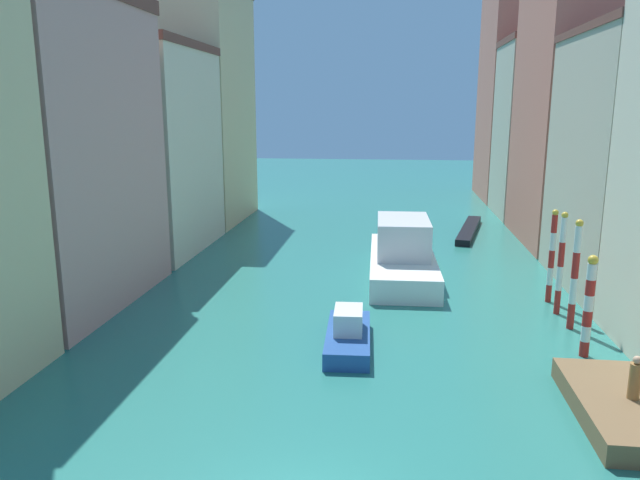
% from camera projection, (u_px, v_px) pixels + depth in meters
% --- Properties ---
extents(ground_plane, '(154.00, 154.00, 0.00)m').
position_uv_depth(ground_plane, '(363.00, 262.00, 37.93)').
color(ground_plane, '#28756B').
extents(building_left_1, '(7.77, 11.73, 15.09)m').
position_uv_depth(building_left_1, '(43.00, 150.00, 28.66)').
color(building_left_1, tan).
rests_on(building_left_1, ground).
extents(building_left_2, '(7.77, 11.15, 13.71)m').
position_uv_depth(building_left_2, '(144.00, 148.00, 40.25)').
color(building_left_2, beige).
rests_on(building_left_2, ground).
extents(building_left_3, '(7.77, 11.38, 19.22)m').
position_uv_depth(building_left_3, '(196.00, 106.00, 50.65)').
color(building_left_3, beige).
rests_on(building_left_3, ground).
extents(building_right_3, '(7.77, 12.03, 21.61)m').
position_uv_depth(building_right_3, '(586.00, 88.00, 41.64)').
color(building_right_3, '#C6705B').
rests_on(building_right_3, ground).
extents(building_right_4, '(7.77, 9.12, 15.38)m').
position_uv_depth(building_right_4, '(545.00, 129.00, 52.87)').
color(building_right_4, '#BCB299').
rests_on(building_right_4, ground).
extents(building_right_5, '(7.77, 12.11, 22.46)m').
position_uv_depth(building_right_5, '(522.00, 90.00, 62.73)').
color(building_right_5, '#C6705B').
rests_on(building_right_5, ground).
extents(waterfront_dock, '(3.08, 5.82, 0.70)m').
position_uv_depth(waterfront_dock, '(626.00, 408.00, 18.86)').
color(waterfront_dock, brown).
rests_on(waterfront_dock, ground).
extents(person_on_dock, '(0.36, 0.36, 1.41)m').
position_uv_depth(person_on_dock, '(635.00, 379.00, 18.59)').
color(person_on_dock, olive).
rests_on(person_on_dock, waterfront_dock).
extents(mooring_pole_0, '(0.39, 0.39, 4.08)m').
position_uv_depth(mooring_pole_0, '(589.00, 305.00, 23.22)').
color(mooring_pole_0, red).
rests_on(mooring_pole_0, ground).
extents(mooring_pole_1, '(0.33, 0.33, 4.90)m').
position_uv_depth(mooring_pole_1, '(575.00, 274.00, 26.07)').
color(mooring_pole_1, red).
rests_on(mooring_pole_1, ground).
extents(mooring_pole_2, '(0.30, 0.30, 4.89)m').
position_uv_depth(mooring_pole_2, '(561.00, 263.00, 27.98)').
color(mooring_pole_2, red).
rests_on(mooring_pole_2, ground).
extents(mooring_pole_3, '(0.31, 0.31, 4.69)m').
position_uv_depth(mooring_pole_3, '(552.00, 255.00, 29.76)').
color(mooring_pole_3, red).
rests_on(mooring_pole_3, ground).
extents(vaporetto_white, '(3.92, 11.15, 3.35)m').
position_uv_depth(vaporetto_white, '(402.00, 255.00, 34.72)').
color(vaporetto_white, white).
rests_on(vaporetto_white, ground).
extents(gondola_black, '(3.09, 10.11, 0.48)m').
position_uv_depth(gondola_black, '(469.00, 230.00, 46.74)').
color(gondola_black, black).
rests_on(gondola_black, ground).
extents(motorboat_0, '(1.96, 5.07, 1.61)m').
position_uv_depth(motorboat_0, '(348.00, 334.00, 24.48)').
color(motorboat_0, '#234C93').
rests_on(motorboat_0, ground).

